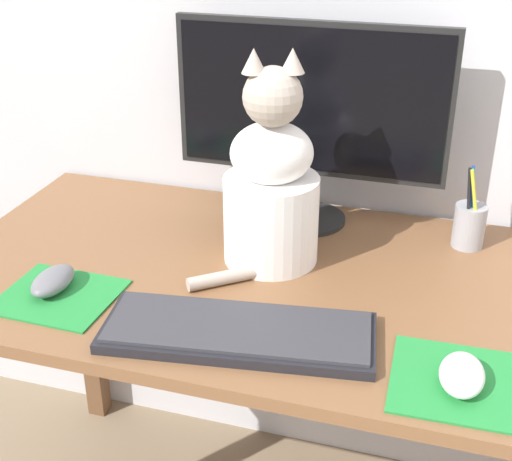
{
  "coord_description": "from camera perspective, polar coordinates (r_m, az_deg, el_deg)",
  "views": [
    {
      "loc": [
        0.27,
        -1.14,
        1.44
      ],
      "look_at": [
        -0.05,
        -0.08,
        0.87
      ],
      "focal_mm": 50.0,
      "sensor_mm": 36.0,
      "label": 1
    }
  ],
  "objects": [
    {
      "name": "monitor",
      "position": [
        1.5,
        4.38,
        9.46
      ],
      "size": [
        0.58,
        0.17,
        0.44
      ],
      "color": "black",
      "rests_on": "desk"
    },
    {
      "name": "computer_mouse_right",
      "position": [
        1.13,
        16.15,
        -11.02
      ],
      "size": [
        0.07,
        0.11,
        0.04
      ],
      "color": "white",
      "rests_on": "mousepad_right"
    },
    {
      "name": "computer_mouse_left",
      "position": [
        1.36,
        -15.94,
        -3.88
      ],
      "size": [
        0.06,
        0.11,
        0.04
      ],
      "color": "slate",
      "rests_on": "mousepad_left"
    },
    {
      "name": "keyboard",
      "position": [
        1.2,
        -1.42,
        -8.09
      ],
      "size": [
        0.47,
        0.23,
        0.02
      ],
      "rotation": [
        0.0,
        0.0,
        0.14
      ],
      "color": "black",
      "rests_on": "desk"
    },
    {
      "name": "desk",
      "position": [
        1.42,
        2.98,
        -7.23
      ],
      "size": [
        1.39,
        0.7,
        0.74
      ],
      "color": "brown",
      "rests_on": "ground_plane"
    },
    {
      "name": "cat",
      "position": [
        1.36,
        1.21,
        3.51
      ],
      "size": [
        0.24,
        0.29,
        0.42
      ],
      "rotation": [
        0.0,
        0.0,
        0.33
      ],
      "color": "white",
      "rests_on": "desk"
    },
    {
      "name": "mousepad_right",
      "position": [
        1.15,
        16.29,
        -11.64
      ],
      "size": [
        0.22,
        0.2,
        0.0
      ],
      "rotation": [
        0.0,
        0.0,
        0.02
      ],
      "color": "#238438",
      "rests_on": "desk"
    },
    {
      "name": "pen_cup",
      "position": [
        1.52,
        16.7,
        0.48
      ],
      "size": [
        0.06,
        0.06,
        0.18
      ],
      "color": "#99999E",
      "rests_on": "desk"
    },
    {
      "name": "mousepad_left",
      "position": [
        1.35,
        -15.48,
        -5.08
      ],
      "size": [
        0.21,
        0.19,
        0.0
      ],
      "rotation": [
        0.0,
        0.0,
        -0.03
      ],
      "color": "#238438",
      "rests_on": "desk"
    }
  ]
}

